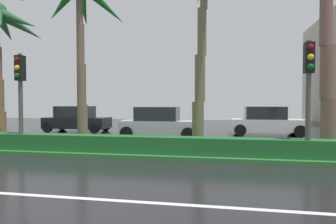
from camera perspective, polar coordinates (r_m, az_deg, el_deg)
The scene contains 10 objects.
ground_plane at distance 12.96m, azimuth -3.72°, elevation -7.04°, with size 90.00×42.00×0.10m, color black.
near_lane_divider_stripe at distance 6.56m, azimuth -19.46°, elevation -15.49°, with size 81.00×0.14×0.01m, color white.
median_strip at distance 11.99m, azimuth -4.90°, elevation -7.16°, with size 85.50×4.00×0.15m, color #2D6B33.
median_hedge at distance 10.61m, azimuth -6.92°, elevation -6.30°, with size 76.50×0.70×0.60m.
palm_tree_centre_left at distance 13.78m, azimuth -17.03°, elevation 19.57°, with size 4.72×4.65×7.44m.
traffic_signal_median_left at distance 12.48m, azimuth -27.05°, elevation 4.99°, with size 0.28×0.43×3.67m.
traffic_signal_median_right at distance 10.24m, azimuth 25.92°, elevation 6.12°, with size 0.28×0.43×3.77m.
car_in_traffic_second at distance 20.61m, azimuth -17.51°, elevation -1.39°, with size 4.30×2.02×1.72m.
car_in_traffic_third at distance 16.12m, azimuth -1.72°, elevation -2.17°, with size 4.30×2.02×1.72m.
car_in_traffic_fourth at distance 18.53m, azimuth 18.79°, elevation -1.75°, with size 4.30×2.02×1.72m.
Camera 1 is at (3.14, -3.42, 1.94)m, focal length 31.04 mm.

